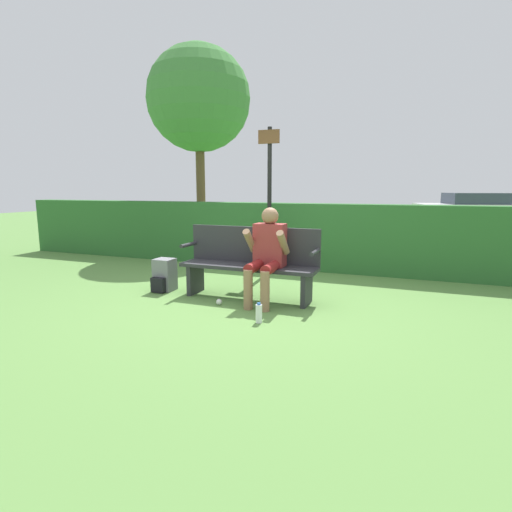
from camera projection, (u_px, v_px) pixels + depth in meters
name	position (u px, v px, depth m)	size (l,w,h in m)	color
ground_plane	(248.00, 298.00, 5.21)	(40.00, 40.00, 0.00)	#5B8942
hedge_back	(294.00, 236.00, 7.11)	(12.00, 0.38, 1.16)	#2D662D
park_bench	(250.00, 262.00, 5.20)	(1.80, 0.42, 0.92)	#2D2D33
person_seated	(267.00, 251.00, 4.94)	(0.52, 0.63, 1.19)	#993333
backpack	(164.00, 276.00, 5.60)	(0.26, 0.33, 0.45)	slate
water_bottle	(259.00, 313.00, 4.26)	(0.07, 0.07, 0.22)	white
signpost	(269.00, 193.00, 6.55)	(0.36, 0.09, 2.39)	black
parked_car	(474.00, 209.00, 15.72)	(4.59, 2.82, 1.24)	silver
tree	(199.00, 100.00, 8.91)	(2.31, 2.31, 4.55)	brown
litter_crumple	(219.00, 302.00, 4.92)	(0.07, 0.07, 0.07)	silver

